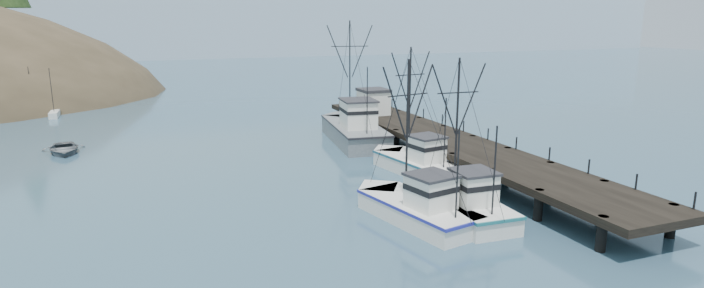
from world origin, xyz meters
The scene contains 11 objects.
ground centered at (0.00, 0.00, 0.00)m, with size 400.00×400.00×0.00m, color #2B4960.
pier centered at (14.00, 16.00, 1.69)m, with size 6.00×44.00×2.00m.
distant_ridge centered at (10.00, 170.00, 0.00)m, with size 360.00×40.00×26.00m, color #9EB2C6.
distant_ridge_far centered at (-40.00, 185.00, 0.00)m, with size 180.00×25.00×18.00m, color silver.
trawler_near centered at (7.49, 3.60, 0.82)m, with size 3.62×9.92×10.24m.
trawler_mid centered at (4.35, 3.89, 0.82)m, with size 5.08×10.23×10.23m.
trawler_far centered at (9.50, 13.51, 0.82)m, with size 4.56×10.06×10.40m.
work_vessel centered at (9.11, 26.11, 1.23)m, with size 5.98×14.76×12.41m.
pier_shed centered at (12.90, 29.68, 3.42)m, with size 3.00×3.20×2.80m.
pickup_truck centered at (13.10, 34.00, 2.67)m, with size 2.23×4.84×1.35m, color white.
motorboat centered at (-17.86, 31.50, 0.00)m, with size 3.79×5.31×1.10m, color #565B60.
Camera 1 is at (-11.16, -24.63, 12.23)m, focal length 28.00 mm.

